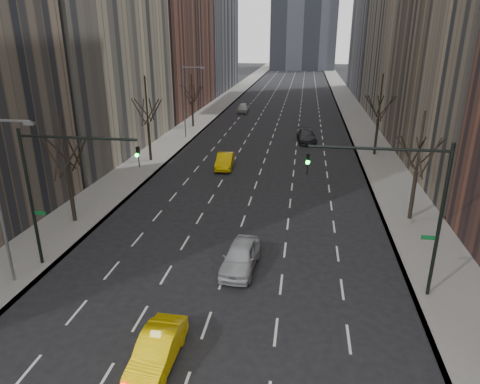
% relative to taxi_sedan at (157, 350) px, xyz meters
% --- Properties ---
extents(sidewalk_left, '(4.50, 320.00, 0.15)m').
position_rel_taxi_sedan_xyz_m(sidewalk_left, '(-10.83, 64.73, -0.61)').
color(sidewalk_left, slate).
rests_on(sidewalk_left, ground).
extents(sidewalk_right, '(4.50, 320.00, 0.15)m').
position_rel_taxi_sedan_xyz_m(sidewalk_right, '(13.67, 64.73, -0.61)').
color(sidewalk_right, slate).
rests_on(sidewalk_right, ground).
extents(tree_lw_b, '(3.36, 3.50, 7.82)m').
position_rel_taxi_sedan_xyz_m(tree_lw_b, '(-10.58, 12.73, 3.04)').
color(tree_lw_b, black).
rests_on(tree_lw_b, ground).
extents(tree_lw_c, '(3.36, 3.50, 8.74)m').
position_rel_taxi_sedan_xyz_m(tree_lw_c, '(-10.58, 28.73, 3.35)').
color(tree_lw_c, black).
rests_on(tree_lw_c, ground).
extents(tree_lw_d, '(3.36, 3.50, 7.36)m').
position_rel_taxi_sedan_xyz_m(tree_lw_d, '(-10.58, 46.73, 2.88)').
color(tree_lw_d, black).
rests_on(tree_lw_d, ground).
extents(tree_rw_b, '(3.36, 3.50, 7.82)m').
position_rel_taxi_sedan_xyz_m(tree_rw_b, '(13.42, 16.73, 3.04)').
color(tree_rw_b, black).
rests_on(tree_rw_b, ground).
extents(tree_rw_c, '(3.36, 3.50, 8.74)m').
position_rel_taxi_sedan_xyz_m(tree_rw_c, '(13.42, 34.73, 3.35)').
color(tree_rw_c, black).
rests_on(tree_rw_c, ground).
extents(traffic_mast_left, '(6.69, 0.39, 8.00)m').
position_rel_taxi_sedan_xyz_m(traffic_mast_left, '(-7.68, 6.72, 4.81)').
color(traffic_mast_left, black).
rests_on(traffic_mast_left, ground).
extents(traffic_mast_right, '(6.69, 0.39, 8.00)m').
position_rel_taxi_sedan_xyz_m(traffic_mast_right, '(10.53, 6.72, 4.81)').
color(traffic_mast_right, black).
rests_on(traffic_mast_right, ground).
extents(streetlight_near, '(2.83, 0.22, 9.00)m').
position_rel_taxi_sedan_xyz_m(streetlight_near, '(-9.42, 4.73, 4.94)').
color(streetlight_near, slate).
rests_on(streetlight_near, ground).
extents(streetlight_far, '(2.83, 0.22, 9.00)m').
position_rel_taxi_sedan_xyz_m(streetlight_far, '(-9.42, 39.73, 4.94)').
color(streetlight_far, slate).
rests_on(streetlight_far, ground).
extents(taxi_sedan, '(1.54, 4.17, 1.36)m').
position_rel_taxi_sedan_xyz_m(taxi_sedan, '(0.00, 0.00, 0.00)').
color(taxi_sedan, yellow).
rests_on(taxi_sedan, ground).
extents(silver_sedan_ahead, '(2.11, 4.66, 1.55)m').
position_rel_taxi_sedan_xyz_m(silver_sedan_ahead, '(2.23, 8.06, 0.09)').
color(silver_sedan_ahead, '#A9ADB1').
rests_on(silver_sedan_ahead, ground).
extents(far_taxi, '(1.85, 4.59, 1.48)m').
position_rel_taxi_sedan_xyz_m(far_taxi, '(-2.27, 27.50, 0.06)').
color(far_taxi, '#E6B804').
rests_on(far_taxi, ground).
extents(far_suv_grey, '(2.81, 5.54, 1.54)m').
position_rel_taxi_sedan_xyz_m(far_suv_grey, '(5.83, 40.01, 0.09)').
color(far_suv_grey, '#2C2C31').
rests_on(far_suv_grey, ground).
extents(far_car_white, '(1.98, 4.63, 1.56)m').
position_rel_taxi_sedan_xyz_m(far_car_white, '(-5.15, 60.41, 0.10)').
color(far_car_white, '#B9B9B9').
rests_on(far_car_white, ground).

